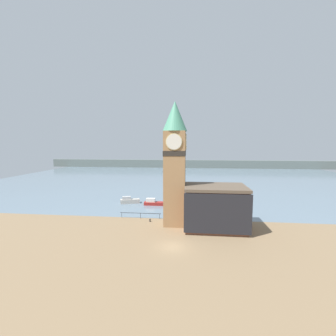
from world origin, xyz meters
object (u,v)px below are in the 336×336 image
object	(u,v)px
boat_far	(129,201)
mooring_bollard_near	(150,220)
clock_tower	(175,160)
boat_near	(153,203)
pier_building	(215,207)

from	to	relation	value
boat_far	mooring_bollard_near	size ratio (longest dim) A/B	8.36
boat_far	mooring_bollard_near	xyz separation A→B (m)	(7.71, -12.96, -0.36)
clock_tower	boat_near	world-z (taller)	clock_tower
pier_building	mooring_bollard_near	distance (m)	12.85
boat_far	mooring_bollard_near	distance (m)	15.08
clock_tower	mooring_bollard_near	xyz separation A→B (m)	(-4.86, 0.86, -11.70)
pier_building	boat_near	xyz separation A→B (m)	(-13.55, 14.09, -3.25)
clock_tower	mooring_bollard_near	bearing A→B (deg)	169.93
boat_near	boat_far	bearing A→B (deg)	171.34
boat_near	boat_far	distance (m)	6.41
pier_building	mooring_bollard_near	size ratio (longest dim) A/B	18.12
clock_tower	mooring_bollard_near	size ratio (longest dim) A/B	37.73
mooring_bollard_near	boat_far	bearing A→B (deg)	120.74
clock_tower	pier_building	xyz separation A→B (m)	(7.32, -1.20, -8.18)
boat_near	boat_far	size ratio (longest dim) A/B	1.00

